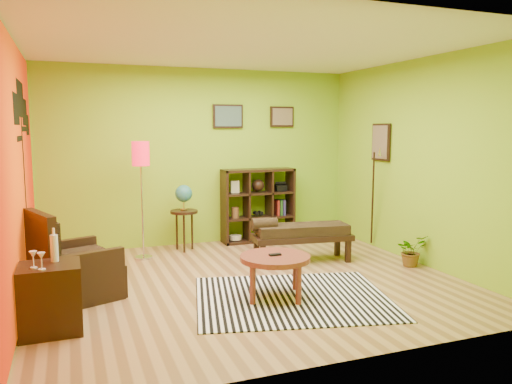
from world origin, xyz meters
name	(u,v)px	position (x,y,z in m)	size (l,w,h in m)	color
ground	(248,282)	(0.00, 0.00, 0.00)	(5.00, 5.00, 0.00)	#AF8451
room_shell	(240,133)	(-0.09, 0.01, 1.80)	(5.04, 4.54, 2.82)	#87BF20
zebra_rug	(292,298)	(0.25, -0.74, 0.01)	(2.10, 1.71, 0.01)	white
coffee_table	(275,261)	(0.08, -0.64, 0.41)	(0.77, 0.77, 0.49)	brown
armchair	(72,271)	(-2.01, 0.13, 0.30)	(1.04, 1.03, 0.99)	black
side_cabinet	(51,298)	(-2.20, -0.78, 0.32)	(0.53, 0.49, 0.95)	black
floor_lamp	(141,164)	(-1.04, 1.56, 1.36)	(0.25, 0.25, 1.68)	silver
globe_table	(184,201)	(-0.38, 1.83, 0.76)	(0.41, 0.41, 1.01)	black
cube_shelf	(259,205)	(0.91, 2.03, 0.60)	(1.20, 0.35, 1.20)	black
bench	(299,233)	(0.98, 0.63, 0.41)	(1.44, 0.68, 0.64)	black
potted_plant	(411,254)	(2.30, -0.12, 0.17)	(0.38, 0.43, 0.33)	#26661E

